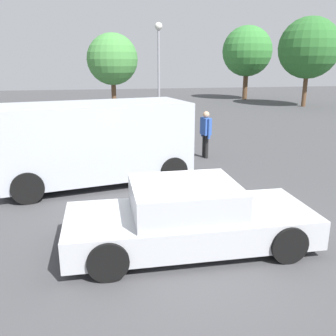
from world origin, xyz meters
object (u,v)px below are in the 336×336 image
at_px(sedan_foreground, 188,218).
at_px(van_white, 96,141).
at_px(pedestrian, 206,131).
at_px(light_post_near, 159,52).

relative_size(sedan_foreground, van_white, 0.84).
xyz_separation_m(pedestrian, light_post_near, (0.21, 10.56, 2.80)).
xyz_separation_m(van_white, light_post_near, (3.90, 12.60, 2.58)).
relative_size(sedan_foreground, pedestrian, 2.72).
bearing_deg(light_post_near, van_white, -107.19).
bearing_deg(sedan_foreground, van_white, 111.40).
height_order(sedan_foreground, light_post_near, light_post_near).
bearing_deg(sedan_foreground, pedestrian, 71.31).
xyz_separation_m(sedan_foreground, pedestrian, (2.15, 6.11, 0.40)).
bearing_deg(light_post_near, pedestrian, -91.12).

